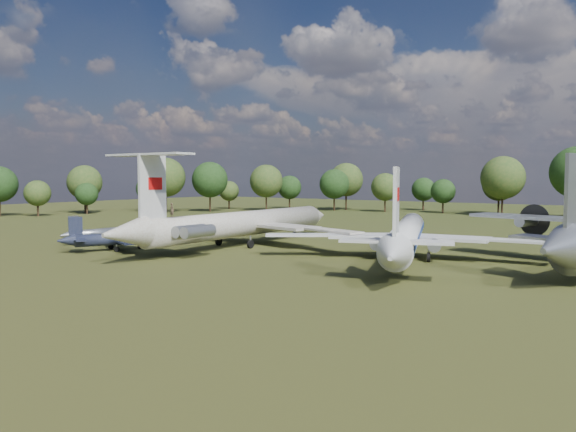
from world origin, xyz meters
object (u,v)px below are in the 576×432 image
Objects in this scene: small_prop_northwest at (102,235)px; person_on_il62 at (172,210)px; tu104_jet at (406,241)px; il62_airliner at (243,228)px; small_prop_west at (116,242)px.

person_on_il62 is at bearing -9.88° from small_prop_northwest.
small_prop_northwest is at bearing 172.12° from tu104_jet.
il62_airliner is 1.10× the size of tu104_jet.
small_prop_northwest is 20.67m from person_on_il62.
small_prop_west is 9.09× the size of person_on_il62.
person_on_il62 reaches higher than tu104_jet.
il62_airliner is 17.19m from small_prop_west.
person_on_il62 reaches higher than small_prop_west.
person_on_il62 is (19.67, -4.31, 4.65)m from small_prop_northwest.
person_on_il62 reaches higher than il62_airliner.
tu104_jet is at bearing -0.18° from il62_airliner.
small_prop_west is 10.23m from small_prop_northwest.
il62_airliner is 24.39m from tu104_jet.
il62_airliner reaches higher than tu104_jet.
il62_airliner is at bearing 76.51° from small_prop_west.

